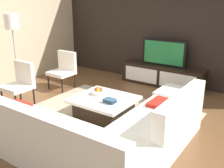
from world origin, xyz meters
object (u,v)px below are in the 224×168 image
object	(u,v)px
accent_chair_near	(20,81)
floor_lamp	(12,27)
coffee_table	(104,107)
sectional_couch	(99,135)
accent_chair_far	(64,68)
television	(164,53)
media_console	(162,76)
fruit_bowl	(99,92)
ottoman	(176,101)
book_stack	(110,101)

from	to	relation	value
accent_chair_near	floor_lamp	distance (m)	1.24
coffee_table	floor_lamp	xyz separation A→B (m)	(-2.40, -0.03, 1.27)
sectional_couch	accent_chair_near	size ratio (longest dim) A/B	2.92
accent_chair_near	accent_chair_far	bearing A→B (deg)	101.80
sectional_couch	floor_lamp	size ratio (longest dim) A/B	1.44
television	accent_chair_near	xyz separation A→B (m)	(-1.87, -2.72, -0.33)
sectional_couch	coffee_table	xyz separation A→B (m)	(-0.64, 0.97, -0.09)
media_console	accent_chair_far	xyz separation A→B (m)	(-1.88, -1.48, 0.24)
sectional_couch	coffee_table	size ratio (longest dim) A/B	2.41
sectional_couch	fruit_bowl	xyz separation A→B (m)	(-0.82, 1.07, 0.14)
sectional_couch	fruit_bowl	bearing A→B (deg)	127.31
media_console	ottoman	distance (m)	1.51
coffee_table	accent_chair_far	bearing A→B (deg)	155.40
television	book_stack	size ratio (longest dim) A/B	5.41
accent_chair_far	coffee_table	bearing A→B (deg)	-22.51
media_console	accent_chair_far	bearing A→B (deg)	-141.86
book_stack	fruit_bowl	bearing A→B (deg)	150.54
coffee_table	accent_chair_far	distance (m)	1.98
coffee_table	floor_lamp	world-z (taller)	floor_lamp
coffee_table	accent_chair_near	size ratio (longest dim) A/B	1.21
accent_chair_near	book_stack	world-z (taller)	accent_chair_near
television	fruit_bowl	xyz separation A→B (m)	(-0.28, -2.20, -0.39)
floor_lamp	ottoman	xyz separation A→B (m)	(3.35, 1.08, -1.28)
coffee_table	accent_chair_far	xyz separation A→B (m)	(-1.78, 0.82, 0.29)
book_stack	accent_chair_far	bearing A→B (deg)	154.82
sectional_couch	accent_chair_near	xyz separation A→B (m)	(-2.40, 0.55, 0.20)
book_stack	television	bearing A→B (deg)	92.76
accent_chair_far	sectional_couch	bearing A→B (deg)	-34.39
coffee_table	media_console	bearing A→B (deg)	87.51
floor_lamp	coffee_table	bearing A→B (deg)	0.81
floor_lamp	ottoman	size ratio (longest dim) A/B	2.51
coffee_table	ottoman	size ratio (longest dim) A/B	1.50
floor_lamp	book_stack	bearing A→B (deg)	-1.97
television	fruit_bowl	distance (m)	2.25
coffee_table	book_stack	xyz separation A→B (m)	(0.22, -0.12, 0.22)
media_console	television	size ratio (longest dim) A/B	1.86
ottoman	book_stack	size ratio (longest dim) A/B	3.42
floor_lamp	television	bearing A→B (deg)	43.01
television	accent_chair_near	size ratio (longest dim) A/B	1.27
media_console	ottoman	world-z (taller)	media_console
coffee_table	accent_chair_far	size ratio (longest dim) A/B	1.21
media_console	coffee_table	bearing A→B (deg)	-92.49
sectional_couch	coffee_table	distance (m)	1.17
floor_lamp	ottoman	distance (m)	3.75
media_console	fruit_bowl	bearing A→B (deg)	-97.32
television	sectional_couch	world-z (taller)	television
accent_chair_near	fruit_bowl	bearing A→B (deg)	29.36
television	accent_chair_far	distance (m)	2.42
coffee_table	ottoman	world-z (taller)	ottoman
fruit_bowl	media_console	bearing A→B (deg)	82.68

